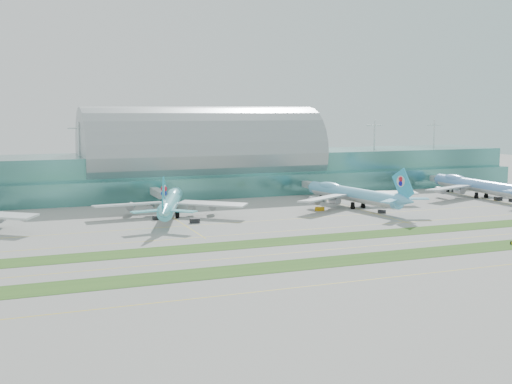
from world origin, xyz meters
name	(u,v)px	position (x,y,z in m)	size (l,w,h in m)	color
ground	(318,240)	(0.00, 0.00, 0.00)	(700.00, 700.00, 0.00)	gray
terminal	(203,165)	(0.01, 128.79, 14.23)	(340.00, 69.10, 36.00)	#3D7A75
grass_strip_near	(363,259)	(0.00, -28.00, 0.04)	(420.00, 12.00, 0.08)	#2D591E
grass_strip_far	(315,239)	(0.00, 2.00, 0.04)	(420.00, 12.00, 0.08)	#2D591E
taxiline_a	(405,276)	(0.00, -48.00, 0.01)	(420.00, 0.35, 0.01)	yellow
taxiline_b	(339,249)	(0.00, -14.00, 0.01)	(420.00, 0.35, 0.01)	yellow
taxiline_c	(295,230)	(0.00, 18.00, 0.01)	(420.00, 0.35, 0.01)	yellow
taxiline_d	(270,220)	(0.00, 40.00, 0.01)	(420.00, 0.35, 0.01)	yellow
airliner_b	(171,202)	(-32.72, 62.55, 5.79)	(57.10, 66.30, 18.76)	#66D5E2
airliner_c	(352,193)	(45.36, 58.12, 5.96)	(61.20, 70.10, 19.33)	#69BEE8
airliner_d	(476,185)	(116.93, 65.27, 6.04)	(62.67, 71.05, 19.57)	#69A1E7
gse_c	(195,221)	(-28.21, 44.67, 0.85)	(3.70, 1.83, 1.70)	black
gse_d	(158,218)	(-39.19, 56.82, 0.79)	(3.84, 1.93, 1.58)	black
gse_e	(320,209)	(28.01, 54.33, 0.79)	(3.43, 2.16, 1.57)	#C5860B
gse_f	(382,211)	(48.52, 39.55, 0.69)	(2.89, 1.68, 1.38)	black
gse_g	(498,199)	(118.77, 52.08, 0.85)	(3.33, 1.85, 1.71)	black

